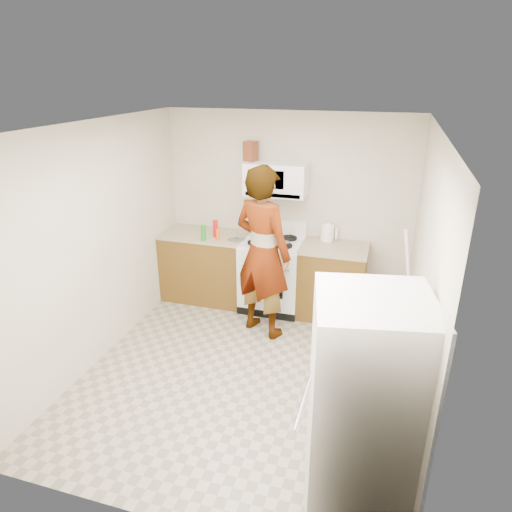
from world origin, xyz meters
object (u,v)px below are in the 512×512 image
at_px(fridge, 364,415).
at_px(microwave, 276,179).
at_px(gas_range, 272,273).
at_px(saucepan, 259,231).
at_px(kettle, 328,233).
at_px(person, 263,253).

bearing_deg(fridge, microwave, 104.02).
bearing_deg(gas_range, saucepan, 157.36).
bearing_deg(kettle, microwave, -171.21).
bearing_deg(saucepan, gas_range, -22.64).
relative_size(fridge, saucepan, 8.06).
distance_m(person, fridge, 2.54).
bearing_deg(fridge, saucepan, 107.56).
xyz_separation_m(kettle, saucepan, (-0.86, -0.13, -0.02)).
distance_m(microwave, kettle, 0.94).
relative_size(gas_range, microwave, 1.49).
bearing_deg(kettle, gas_range, -160.65).
bearing_deg(gas_range, fridge, -64.29).
bearing_deg(saucepan, person, -70.92).
bearing_deg(kettle, fridge, -75.52).
xyz_separation_m(gas_range, person, (0.04, -0.63, 0.53)).
height_order(fridge, saucepan, fridge).
bearing_deg(saucepan, fridge, -61.74).
xyz_separation_m(microwave, kettle, (0.66, 0.08, -0.67)).
height_order(person, kettle, person).
height_order(gas_range, kettle, kettle).
bearing_deg(kettle, saucepan, -170.05).
xyz_separation_m(person, kettle, (0.61, 0.84, 0.02)).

